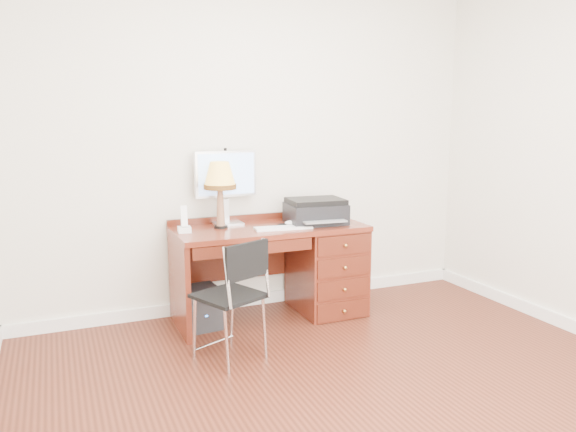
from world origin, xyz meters
name	(u,v)px	position (x,y,z in m)	size (l,w,h in m)	color
ground	(356,394)	(0.00, 0.00, 0.00)	(4.00, 4.00, 0.00)	#3B170D
room_shell	(310,346)	(0.00, 0.63, 0.05)	(4.00, 4.00, 4.00)	silver
desk	(306,263)	(0.32, 1.40, 0.41)	(1.50, 0.67, 0.75)	maroon
monitor	(226,178)	(-0.28, 1.64, 1.12)	(0.51, 0.18, 0.59)	silver
keyboard	(283,228)	(0.06, 1.26, 0.76)	(0.44, 0.13, 0.02)	white
mouse_pad	(291,224)	(0.16, 1.35, 0.76)	(0.22, 0.22, 0.04)	black
printer	(316,211)	(0.39, 1.37, 0.85)	(0.48, 0.39, 0.20)	black
leg_lamp	(220,180)	(-0.37, 1.48, 1.13)	(0.25, 0.25, 0.51)	black
phone	(184,224)	(-0.67, 1.43, 0.81)	(0.10, 0.10, 0.20)	white
pen_cup	(288,214)	(0.25, 1.60, 0.80)	(0.08, 0.08, 0.10)	black
chair	(232,289)	(-0.53, 0.71, 0.50)	(0.51, 0.52, 0.82)	black
equipment_box	(200,308)	(-0.58, 1.39, 0.16)	(0.27, 0.27, 0.32)	black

